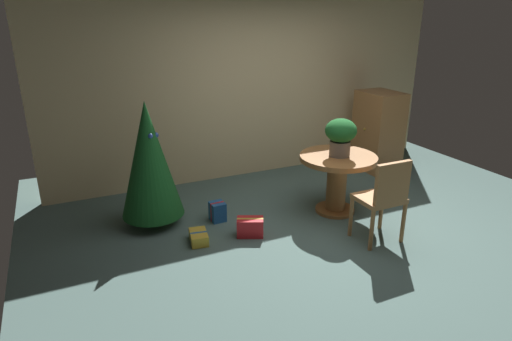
{
  "coord_description": "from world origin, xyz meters",
  "views": [
    {
      "loc": [
        -2.66,
        -3.6,
        2.35
      ],
      "look_at": [
        -0.89,
        0.22,
        0.8
      ],
      "focal_mm": 30.79,
      "sensor_mm": 36.0,
      "label": 1
    }
  ],
  "objects": [
    {
      "name": "ground_plane",
      "position": [
        0.0,
        0.0,
        0.0
      ],
      "size": [
        6.6,
        6.6,
        0.0
      ],
      "primitive_type": "plane",
      "color": "#4C6660"
    },
    {
      "name": "back_wall_panel",
      "position": [
        0.0,
        2.2,
        1.3
      ],
      "size": [
        6.0,
        0.1,
        2.6
      ],
      "primitive_type": "cube",
      "color": "beige",
      "rests_on": "ground_plane"
    },
    {
      "name": "round_dining_table",
      "position": [
        0.3,
        0.47,
        0.5
      ],
      "size": [
        0.92,
        0.92,
        0.73
      ],
      "color": "brown",
      "rests_on": "ground_plane"
    },
    {
      "name": "flower_vase",
      "position": [
        0.31,
        0.46,
        0.99
      ],
      "size": [
        0.37,
        0.37,
        0.45
      ],
      "color": "#665B51",
      "rests_on": "round_dining_table"
    },
    {
      "name": "wooden_chair_near",
      "position": [
        0.3,
        -0.37,
        0.54
      ],
      "size": [
        0.46,
        0.39,
        0.93
      ],
      "color": "#9E6B3D",
      "rests_on": "ground_plane"
    },
    {
      "name": "holiday_tree",
      "position": [
        -1.8,
        1.09,
        0.78
      ],
      "size": [
        0.71,
        0.71,
        1.44
      ],
      "color": "brown",
      "rests_on": "ground_plane"
    },
    {
      "name": "gift_box_red",
      "position": [
        -0.91,
        0.34,
        0.1
      ],
      "size": [
        0.33,
        0.28,
        0.21
      ],
      "color": "red",
      "rests_on": "ground_plane"
    },
    {
      "name": "gift_box_blue",
      "position": [
        -1.1,
        0.84,
        0.11
      ],
      "size": [
        0.17,
        0.18,
        0.23
      ],
      "color": "#1E569E",
      "rests_on": "ground_plane"
    },
    {
      "name": "gift_box_gold",
      "position": [
        -1.47,
        0.44,
        0.06
      ],
      "size": [
        0.22,
        0.31,
        0.12
      ],
      "color": "gold",
      "rests_on": "ground_plane"
    },
    {
      "name": "wooden_cabinet",
      "position": [
        1.78,
        1.52,
        0.6
      ],
      "size": [
        0.54,
        0.66,
        1.2
      ],
      "color": "#9E6B3D",
      "rests_on": "ground_plane"
    }
  ]
}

